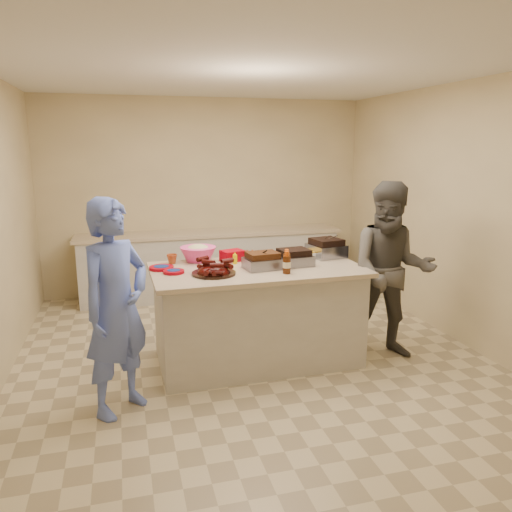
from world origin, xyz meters
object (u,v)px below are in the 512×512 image
object	(u,v)px
coleslaw_bowl	(198,261)
bbq_bottle_a	(287,273)
guest_blue	(123,409)
guest_gray	(386,354)
plastic_cup	(172,264)
mustard_bottle	(235,264)
roasting_pan	(326,257)
rib_platter	(214,274)
bbq_bottle_b	(286,270)
island	(257,360)

from	to	relation	value
coleslaw_bowl	bbq_bottle_a	world-z (taller)	coleslaw_bowl
guest_blue	guest_gray	xyz separation A→B (m)	(2.57, 0.40, 0.00)
plastic_cup	guest_gray	distance (m)	2.32
guest_gray	plastic_cup	bearing A→B (deg)	-171.59
mustard_bottle	roasting_pan	bearing A→B (deg)	3.74
guest_blue	roasting_pan	bearing A→B (deg)	-19.73
plastic_cup	mustard_bottle	bearing A→B (deg)	-15.43
rib_platter	guest_blue	distance (m)	1.34
guest_gray	bbq_bottle_b	bearing A→B (deg)	-158.37
bbq_bottle_b	plastic_cup	bearing A→B (deg)	151.91
mustard_bottle	plastic_cup	size ratio (longest dim) A/B	1.18
roasting_pan	guest_gray	bearing A→B (deg)	-55.65
island	guest_gray	distance (m)	1.30
bbq_bottle_b	mustard_bottle	world-z (taller)	bbq_bottle_b
island	bbq_bottle_a	bearing A→B (deg)	-56.76
roasting_pan	guest_gray	distance (m)	1.15
roasting_pan	bbq_bottle_b	bearing A→B (deg)	-153.83
guest_blue	mustard_bottle	bearing A→B (deg)	-6.32
bbq_bottle_a	rib_platter	bearing A→B (deg)	167.60
mustard_bottle	plastic_cup	xyz separation A→B (m)	(-0.59, 0.16, 0.00)
rib_platter	guest_blue	size ratio (longest dim) A/B	0.23
rib_platter	bbq_bottle_b	world-z (taller)	bbq_bottle_b
roasting_pan	guest_blue	bearing A→B (deg)	-167.83
bbq_bottle_b	guest_gray	size ratio (longest dim) A/B	0.11
rib_platter	mustard_bottle	size ratio (longest dim) A/B	3.32
mustard_bottle	coleslaw_bowl	bearing A→B (deg)	147.52
rib_platter	mustard_bottle	world-z (taller)	rib_platter
bbq_bottle_a	plastic_cup	bearing A→B (deg)	145.80
island	guest_blue	bearing A→B (deg)	-155.43
rib_platter	guest_gray	distance (m)	1.96
coleslaw_bowl	rib_platter	bearing A→B (deg)	-84.41
bbq_bottle_a	plastic_cup	world-z (taller)	bbq_bottle_a
island	coleslaw_bowl	xyz separation A→B (m)	(-0.50, 0.41, 0.93)
coleslaw_bowl	mustard_bottle	xyz separation A→B (m)	(0.33, -0.21, 0.00)
guest_gray	rib_platter	bearing A→B (deg)	-158.11
island	roasting_pan	bearing A→B (deg)	17.09
bbq_bottle_a	coleslaw_bowl	bearing A→B (deg)	134.91
bbq_bottle_b	guest_gray	world-z (taller)	bbq_bottle_b
plastic_cup	guest_blue	distance (m)	1.45
island	guest_blue	size ratio (longest dim) A/B	1.17
bbq_bottle_a	guest_gray	size ratio (longest dim) A/B	0.12
rib_platter	bbq_bottle_b	xyz separation A→B (m)	(0.68, -0.02, 0.00)
roasting_pan	coleslaw_bowl	bearing A→B (deg)	163.07
island	bbq_bottle_b	xyz separation A→B (m)	(0.23, -0.17, 0.93)
bbq_bottle_a	bbq_bottle_b	bearing A→B (deg)	72.01
rib_platter	bbq_bottle_b	distance (m)	0.68
mustard_bottle	plastic_cup	distance (m)	0.61
roasting_pan	bbq_bottle_a	xyz separation A→B (m)	(-0.61, -0.55, 0.00)
mustard_bottle	guest_gray	bearing A→B (deg)	-15.83
island	roasting_pan	size ratio (longest dim) A/B	6.08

